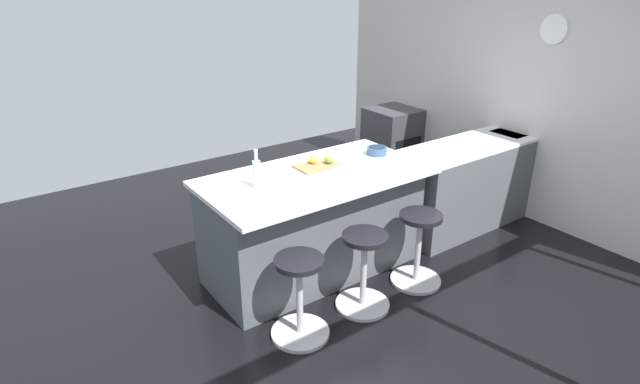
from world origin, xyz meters
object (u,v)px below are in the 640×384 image
oven_range (392,141)px  stool_near_camera (300,300)px  fruit_bowl (377,150)px  water_bottle (257,173)px  stool_by_window (418,251)px  cutting_board (317,166)px  apple_yellow (313,160)px  stool_middle (364,273)px  apple_green (329,160)px  kitchen_island (314,222)px

oven_range → stool_near_camera: 3.53m
stool_near_camera → fruit_bowl: bearing=-151.7°
oven_range → water_bottle: water_bottle is taller
stool_by_window → oven_range: bearing=-128.2°
cutting_board → stool_by_window: bearing=122.8°
stool_by_window → cutting_board: 1.14m
apple_yellow → fruit_bowl: 0.66m
fruit_bowl → apple_yellow: bearing=-8.5°
stool_by_window → water_bottle: size_ratio=2.10×
stool_middle → apple_green: 1.04m
stool_by_window → fruit_bowl: (-0.14, -0.73, 0.68)m
stool_near_camera → cutting_board: bearing=-132.1°
oven_range → apple_green: bearing=33.2°
kitchen_island → fruit_bowl: size_ratio=10.40×
stool_middle → water_bottle: water_bottle is taller
water_bottle → fruit_bowl: water_bottle is taller
oven_range → stool_middle: size_ratio=1.33×
cutting_board → water_bottle: size_ratio=1.15×
stool_by_window → apple_green: bearing=-62.0°
apple_yellow → water_bottle: 0.65m
oven_range → water_bottle: size_ratio=2.80×
apple_yellow → stool_near_camera: bearing=49.6°
cutting_board → apple_yellow: size_ratio=5.07×
stool_by_window → kitchen_island: bearing=-48.6°
apple_yellow → apple_green: size_ratio=0.98×
stool_by_window → water_bottle: 1.54m
cutting_board → apple_yellow: bearing=-83.0°
oven_range → kitchen_island: bearing=31.8°
cutting_board → apple_yellow: apple_yellow is taller
kitchen_island → stool_middle: kitchen_island is taller
cutting_board → water_bottle: bearing=8.4°
fruit_bowl → apple_green: bearing=-2.2°
fruit_bowl → stool_near_camera: bearing=28.3°
stool_near_camera → water_bottle: size_ratio=2.10×
apple_yellow → fruit_bowl: (-0.65, 0.10, -0.02)m
oven_range → apple_yellow: (2.15, 1.25, 0.56)m
stool_by_window → apple_green: 1.10m
oven_range → apple_green: apple_green is taller
apple_green → water_bottle: 0.75m
stool_middle → stool_near_camera: 0.61m
kitchen_island → stool_by_window: bearing=131.4°
apple_yellow → kitchen_island: bearing=54.9°
water_bottle → kitchen_island: bearing=179.7°
stool_middle → kitchen_island: bearing=-90.0°
stool_by_window → stool_middle: same height
stool_by_window → apple_green: apple_green is taller
apple_green → cutting_board: bearing=-17.8°
cutting_board → apple_green: 0.12m
stool_near_camera → fruit_bowl: (-1.36, -0.73, 0.68)m
kitchen_island → fruit_bowl: 0.90m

